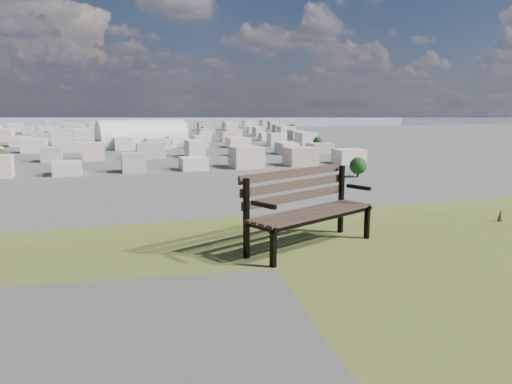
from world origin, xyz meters
name	(u,v)px	position (x,y,z in m)	size (l,w,h in m)	color
park_bench	(306,204)	(-0.64, 2.92, 25.49)	(1.71, 1.16, 0.86)	#3E2E23
arena	(142,139)	(26.63, 316.65, 5.31)	(56.37, 31.29, 22.51)	silver
city_blocks	(96,135)	(0.00, 394.44, 3.50)	(395.00, 361.00, 7.00)	beige
city_trees	(51,141)	(-26.39, 319.00, 4.83)	(406.52, 387.20, 9.98)	#2E2017
bay_water	(93,120)	(0.00, 900.00, 0.00)	(2400.00, 700.00, 0.12)	gray
far_hills	(67,105)	(-60.92, 1402.93, 25.47)	(2050.00, 340.00, 60.00)	#838BA2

